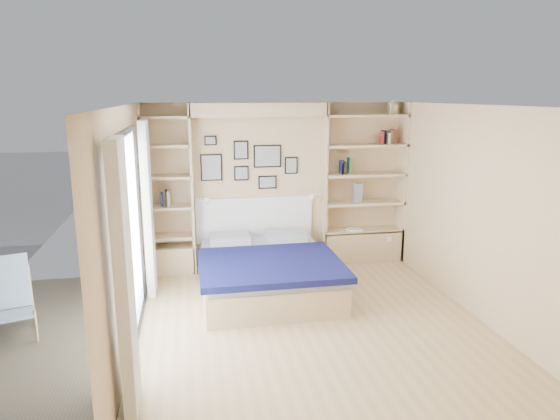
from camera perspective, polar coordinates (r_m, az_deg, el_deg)
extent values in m
plane|color=tan|center=(6.01, 3.52, -12.76)|extent=(4.50, 4.50, 0.00)
plane|color=#D1B483|center=(7.73, -0.37, 2.90)|extent=(4.00, 0.00, 4.00)
plane|color=#D1B483|center=(3.55, 12.70, -9.87)|extent=(4.00, 0.00, 4.00)
plane|color=#D1B483|center=(5.46, -17.15, -2.00)|extent=(0.00, 4.50, 4.50)
plane|color=#D1B483|center=(6.36, 21.46, -0.24)|extent=(0.00, 4.50, 4.50)
plane|color=white|center=(5.41, 3.89, 11.84)|extent=(4.50, 4.50, 0.00)
cube|color=tan|center=(7.44, -10.04, 2.30)|extent=(0.04, 0.35, 2.50)
cube|color=tan|center=(7.71, 4.99, 2.83)|extent=(0.04, 0.35, 2.50)
cube|color=tan|center=(7.39, -2.47, 11.40)|extent=(2.00, 0.35, 0.20)
cube|color=tan|center=(8.15, 13.72, 3.05)|extent=(0.04, 0.35, 2.50)
cube|color=tan|center=(7.47, -15.26, 2.08)|extent=(0.04, 0.35, 2.50)
cube|color=tan|center=(8.14, 9.28, -3.99)|extent=(1.30, 0.35, 0.50)
cube|color=tan|center=(7.71, -12.34, -5.49)|extent=(0.70, 0.35, 0.40)
cube|color=black|center=(5.29, -17.53, 8.32)|extent=(0.04, 2.08, 0.06)
cube|color=black|center=(5.88, -16.03, -13.56)|extent=(0.04, 2.08, 0.06)
cube|color=black|center=(4.53, -18.05, -7.12)|extent=(0.04, 0.06, 2.20)
cube|color=black|center=(6.47, -15.81, -0.96)|extent=(0.04, 0.06, 2.20)
cube|color=silver|center=(5.49, -16.85, -3.30)|extent=(0.01, 2.00, 2.20)
cube|color=white|center=(4.24, -17.36, -7.75)|extent=(0.10, 0.45, 2.30)
cube|color=white|center=(6.72, -14.87, 0.05)|extent=(0.10, 0.45, 2.30)
cube|color=tan|center=(8.07, 9.35, -2.29)|extent=(1.30, 0.35, 0.04)
cube|color=tan|center=(7.97, 9.46, 0.83)|extent=(1.30, 0.35, 0.04)
cube|color=tan|center=(7.89, 9.59, 4.03)|extent=(1.30, 0.35, 0.04)
cube|color=tan|center=(7.83, 9.71, 7.28)|extent=(1.30, 0.35, 0.04)
cube|color=tan|center=(7.80, 9.84, 10.57)|extent=(1.30, 0.35, 0.04)
cube|color=tan|center=(7.61, -12.47, -2.99)|extent=(0.70, 0.35, 0.04)
cube|color=tan|center=(7.50, -12.63, 0.32)|extent=(0.70, 0.35, 0.04)
cube|color=tan|center=(7.41, -12.81, 3.71)|extent=(0.70, 0.35, 0.04)
cube|color=tan|center=(7.36, -12.98, 7.17)|extent=(0.70, 0.35, 0.04)
cube|color=tan|center=(7.33, -13.14, 10.28)|extent=(0.70, 0.35, 0.04)
cube|color=tan|center=(6.84, -1.59, -7.72)|extent=(1.71, 2.14, 0.37)
cube|color=#A6ACB5|center=(6.76, -1.60, -5.84)|extent=(1.67, 2.10, 0.10)
cube|color=#101247|center=(6.40, -1.10, -6.29)|extent=(1.81, 1.50, 0.08)
cube|color=#A6ACB5|center=(7.41, -5.80, -3.31)|extent=(0.59, 0.43, 0.12)
cube|color=#A6ACB5|center=(7.52, 0.71, -2.99)|extent=(0.59, 0.43, 0.12)
cube|color=white|center=(7.76, -2.92, -1.08)|extent=(1.81, 0.04, 0.70)
cube|color=black|center=(7.55, -7.86, 4.84)|extent=(0.32, 0.02, 0.40)
cube|color=gray|center=(7.54, -7.85, 4.83)|extent=(0.28, 0.01, 0.36)
cube|color=black|center=(7.55, -4.48, 6.84)|extent=(0.22, 0.02, 0.28)
cube|color=gray|center=(7.54, -4.47, 6.83)|extent=(0.18, 0.01, 0.24)
cube|color=black|center=(7.60, -4.43, 4.21)|extent=(0.22, 0.02, 0.22)
cube|color=gray|center=(7.59, -4.42, 4.20)|extent=(0.18, 0.01, 0.18)
cube|color=black|center=(7.61, -1.46, 6.17)|extent=(0.42, 0.02, 0.34)
cube|color=gray|center=(7.60, -1.44, 6.16)|extent=(0.38, 0.01, 0.30)
cube|color=black|center=(7.67, -1.44, 3.20)|extent=(0.28, 0.02, 0.20)
cube|color=gray|center=(7.66, -1.43, 3.19)|extent=(0.24, 0.01, 0.16)
cube|color=black|center=(7.70, 1.28, 5.12)|extent=(0.20, 0.02, 0.26)
cube|color=gray|center=(7.69, 1.30, 5.11)|extent=(0.16, 0.01, 0.22)
cube|color=black|center=(7.50, -7.95, 7.86)|extent=(0.18, 0.02, 0.14)
cube|color=gray|center=(7.49, -7.95, 7.86)|extent=(0.14, 0.01, 0.10)
cylinder|color=silver|center=(7.40, -8.91, 1.25)|extent=(0.20, 0.02, 0.02)
cone|color=white|center=(7.40, -8.13, 1.13)|extent=(0.13, 0.12, 0.15)
cylinder|color=silver|center=(7.63, 4.11, 1.74)|extent=(0.20, 0.02, 0.02)
cone|color=white|center=(7.61, 3.38, 1.57)|extent=(0.13, 0.12, 0.15)
cube|color=#A51E1E|center=(7.75, 7.04, 4.77)|extent=(0.02, 0.15, 0.18)
cube|color=navy|center=(7.74, 7.02, 4.87)|extent=(0.03, 0.15, 0.21)
cube|color=black|center=(7.75, 7.24, 4.87)|extent=(0.03, 0.15, 0.21)
cube|color=#26593F|center=(7.78, 7.91, 5.04)|extent=(0.03, 0.15, 0.25)
cube|color=#A51E1E|center=(7.91, 11.49, 8.07)|extent=(0.02, 0.15, 0.18)
cube|color=navy|center=(7.92, 11.70, 8.12)|extent=(0.03, 0.15, 0.20)
cube|color=black|center=(7.92, 11.75, 8.17)|extent=(0.03, 0.15, 0.21)
cube|color=beige|center=(7.95, 12.19, 8.02)|extent=(0.04, 0.15, 0.17)
cube|color=#26593F|center=(7.96, 12.45, 8.13)|extent=(0.03, 0.15, 0.20)
cube|color=#A51E1E|center=(7.97, 12.67, 8.20)|extent=(0.03, 0.15, 0.22)
cube|color=navy|center=(7.47, -13.35, 1.17)|extent=(0.02, 0.15, 0.20)
cube|color=black|center=(7.47, -12.87, 1.34)|extent=(0.03, 0.15, 0.24)
cube|color=beige|center=(7.47, -12.62, 1.25)|extent=(0.03, 0.15, 0.21)
cube|color=tan|center=(7.94, 12.72, 11.17)|extent=(0.13, 0.13, 0.15)
cone|color=tan|center=(7.94, 12.76, 12.00)|extent=(0.20, 0.20, 0.08)
cube|color=slate|center=(7.90, 8.84, 2.00)|extent=(0.12, 0.12, 0.30)
cube|color=white|center=(7.97, 8.47, -2.21)|extent=(0.22, 0.16, 0.03)
cylinder|color=tan|center=(5.99, -26.12, -11.90)|extent=(0.07, 0.14, 0.43)
cylinder|color=tan|center=(6.51, -26.51, -8.92)|extent=(0.14, 0.34, 0.71)
cube|color=#377FC0|center=(6.16, -28.58, -10.59)|extent=(0.65, 0.72, 0.15)
cube|color=#377FC0|center=(6.47, -28.86, -7.24)|extent=(0.54, 0.38, 0.58)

